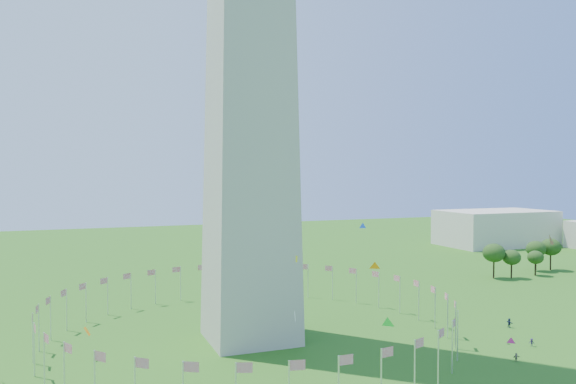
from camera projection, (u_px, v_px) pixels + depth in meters
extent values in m
cylinder|color=silver|center=(419.00, 301.00, 127.32)|extent=(0.24, 0.24, 9.00)
cylinder|color=silver|center=(400.00, 295.00, 133.58)|extent=(0.24, 0.24, 9.00)
cylinder|color=silver|center=(379.00, 290.00, 139.21)|extent=(0.24, 0.24, 9.00)
cylinder|color=silver|center=(356.00, 286.00, 144.04)|extent=(0.24, 0.24, 9.00)
cylinder|color=silver|center=(333.00, 283.00, 147.93)|extent=(0.24, 0.24, 9.00)
cylinder|color=silver|center=(308.00, 281.00, 150.75)|extent=(0.24, 0.24, 9.00)
cylinder|color=silver|center=(283.00, 280.00, 152.42)|extent=(0.24, 0.24, 9.00)
cylinder|color=silver|center=(257.00, 279.00, 152.90)|extent=(0.24, 0.24, 9.00)
cylinder|color=silver|center=(232.00, 280.00, 152.16)|extent=(0.24, 0.24, 9.00)
cylinder|color=silver|center=(206.00, 281.00, 150.22)|extent=(0.24, 0.24, 9.00)
cylinder|color=silver|center=(181.00, 284.00, 147.16)|extent=(0.24, 0.24, 9.00)
cylinder|color=silver|center=(155.00, 287.00, 143.05)|extent=(0.24, 0.24, 9.00)
cylinder|color=silver|center=(131.00, 291.00, 138.03)|extent=(0.24, 0.24, 9.00)
cylinder|color=silver|center=(108.00, 296.00, 132.25)|extent=(0.24, 0.24, 9.00)
cylinder|color=silver|center=(86.00, 302.00, 125.88)|extent=(0.24, 0.24, 9.00)
cylinder|color=silver|center=(67.00, 310.00, 119.11)|extent=(0.24, 0.24, 9.00)
cylinder|color=silver|center=(51.00, 318.00, 112.16)|extent=(0.24, 0.24, 9.00)
cylinder|color=silver|center=(39.00, 328.00, 105.23)|extent=(0.24, 0.24, 9.00)
cylinder|color=silver|center=(33.00, 338.00, 98.54)|extent=(0.24, 0.24, 9.00)
cylinder|color=silver|center=(34.00, 350.00, 92.28)|extent=(0.24, 0.24, 9.00)
cylinder|color=silver|center=(44.00, 361.00, 86.65)|extent=(0.24, 0.24, 9.00)
cylinder|color=silver|center=(64.00, 372.00, 81.82)|extent=(0.24, 0.24, 9.00)
cylinder|color=silver|center=(95.00, 382.00, 77.93)|extent=(0.24, 0.24, 9.00)
cylinder|color=silver|center=(381.00, 380.00, 78.70)|extent=(0.24, 0.24, 9.00)
cylinder|color=silver|center=(415.00, 370.00, 82.81)|extent=(0.24, 0.24, 9.00)
cylinder|color=silver|center=(438.00, 359.00, 87.83)|extent=(0.24, 0.24, 9.00)
cylinder|color=silver|center=(452.00, 347.00, 93.61)|extent=(0.24, 0.24, 9.00)
cylinder|color=silver|center=(458.00, 336.00, 99.98)|extent=(0.24, 0.24, 9.00)
cylinder|color=silver|center=(456.00, 326.00, 106.75)|extent=(0.24, 0.24, 9.00)
cylinder|color=silver|center=(448.00, 316.00, 113.70)|extent=(0.24, 0.24, 9.00)
cylinder|color=silver|center=(435.00, 308.00, 120.63)|extent=(0.24, 0.24, 9.00)
cube|color=beige|center=(496.00, 228.00, 260.02)|extent=(50.00, 30.00, 16.00)
imported|color=#73665C|center=(516.00, 357.00, 99.85)|extent=(1.45, 0.75, 1.50)
imported|color=#1D2245|center=(509.00, 323.00, 121.66)|extent=(0.84, 1.88, 2.01)
imported|color=#2B1848|center=(532.00, 342.00, 108.49)|extent=(1.08, 1.14, 1.56)
plane|color=orange|center=(375.00, 266.00, 95.98)|extent=(1.53, 1.89, 1.97)
plane|color=yellow|center=(297.00, 259.00, 99.53)|extent=(1.36, 0.25, 1.38)
plane|color=blue|center=(258.00, 176.00, 75.70)|extent=(1.46, 1.09, 1.53)
plane|color=yellow|center=(430.00, 177.00, 115.25)|extent=(0.17, 1.14, 1.15)
plane|color=#CC2699|center=(511.00, 341.00, 95.21)|extent=(1.48, 1.26, 1.39)
plane|color=white|center=(295.00, 316.00, 88.58)|extent=(1.58, 0.90, 1.73)
plane|color=orange|center=(87.00, 331.00, 101.13)|extent=(1.83, 1.92, 1.63)
plane|color=blue|center=(363.00, 226.00, 107.06)|extent=(1.23, 0.94, 1.17)
plane|color=yellow|center=(551.00, 241.00, 106.68)|extent=(2.33, 1.61, 2.14)
plane|color=green|center=(388.00, 323.00, 84.63)|extent=(1.29, 1.99, 2.18)
ellipsoid|color=#2C551C|center=(494.00, 261.00, 178.04)|extent=(6.97, 6.97, 10.89)
ellipsoid|color=#2C551C|center=(511.00, 264.00, 178.39)|extent=(5.70, 5.70, 8.91)
ellipsoid|color=#2C551C|center=(535.00, 263.00, 182.89)|extent=(5.13, 5.13, 8.01)
ellipsoid|color=#2C551C|center=(536.00, 256.00, 191.10)|extent=(6.51, 6.51, 10.18)
ellipsoid|color=#2C551C|center=(551.00, 255.00, 192.93)|extent=(6.88, 6.88, 10.75)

